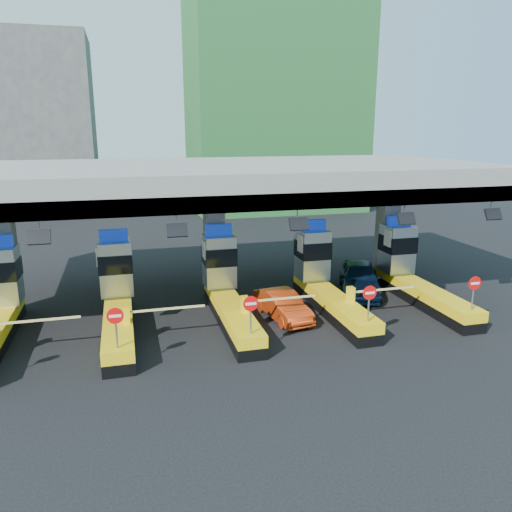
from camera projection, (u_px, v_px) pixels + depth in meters
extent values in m
plane|color=black|center=(227.00, 316.00, 23.91)|extent=(120.00, 120.00, 0.00)
cube|color=slate|center=(213.00, 179.00, 25.17)|extent=(28.00, 12.00, 1.50)
cube|color=#4C4C49|center=(239.00, 203.00, 19.93)|extent=(28.00, 0.60, 0.70)
cube|color=slate|center=(6.00, 259.00, 23.54)|extent=(1.00, 1.00, 5.50)
cube|color=slate|center=(215.00, 247.00, 26.04)|extent=(1.00, 1.00, 5.50)
cube|color=slate|center=(387.00, 236.00, 28.54)|extent=(1.00, 1.00, 5.50)
cylinder|color=slate|center=(39.00, 227.00, 18.21)|extent=(0.06, 0.06, 0.50)
cube|color=black|center=(39.00, 237.00, 18.11)|extent=(0.80, 0.38, 0.54)
cylinder|color=slate|center=(176.00, 220.00, 19.46)|extent=(0.06, 0.06, 0.50)
cube|color=black|center=(177.00, 230.00, 19.36)|extent=(0.80, 0.38, 0.54)
cylinder|color=slate|center=(297.00, 215.00, 20.71)|extent=(0.06, 0.06, 0.50)
cube|color=black|center=(299.00, 224.00, 20.61)|extent=(0.80, 0.38, 0.54)
cylinder|color=slate|center=(404.00, 210.00, 21.96)|extent=(0.06, 0.06, 0.50)
cube|color=black|center=(406.00, 219.00, 21.86)|extent=(0.80, 0.38, 0.54)
cylinder|color=slate|center=(491.00, 206.00, 23.08)|extent=(0.06, 0.06, 0.50)
cube|color=black|center=(493.00, 214.00, 22.98)|extent=(0.80, 0.38, 0.54)
cube|color=#9EA3A8|center=(1.00, 275.00, 22.53)|extent=(1.50, 1.50, 2.60)
cube|color=black|center=(1.00, 269.00, 22.43)|extent=(1.56, 1.56, 0.90)
cube|color=white|center=(38.00, 320.00, 19.49)|extent=(3.20, 0.08, 0.08)
cube|color=black|center=(119.00, 330.00, 21.67)|extent=(1.20, 8.00, 0.50)
cube|color=#E5B70C|center=(118.00, 319.00, 21.54)|extent=(1.20, 8.00, 0.50)
cube|color=#9EA3A8|center=(116.00, 267.00, 23.78)|extent=(1.50, 1.50, 2.60)
cube|color=black|center=(116.00, 262.00, 23.68)|extent=(1.56, 1.56, 0.90)
cube|color=#0C2DBF|center=(114.00, 235.00, 23.38)|extent=(1.30, 0.35, 0.55)
cube|color=white|center=(97.00, 256.00, 23.12)|extent=(0.06, 0.70, 0.90)
cylinder|color=slate|center=(116.00, 331.00, 17.95)|extent=(0.07, 0.07, 1.30)
cylinder|color=red|center=(115.00, 316.00, 17.77)|extent=(0.60, 0.04, 0.60)
cube|color=white|center=(115.00, 316.00, 17.75)|extent=(0.42, 0.02, 0.10)
cube|color=#E5B70C|center=(126.00, 315.00, 20.36)|extent=(0.30, 0.35, 0.70)
cube|color=white|center=(167.00, 309.00, 20.74)|extent=(3.20, 0.08, 0.08)
cube|color=black|center=(231.00, 319.00, 22.91)|extent=(1.20, 8.00, 0.50)
cube|color=#E5B70C|center=(231.00, 308.00, 22.79)|extent=(1.20, 8.00, 0.50)
cube|color=#9EA3A8|center=(219.00, 261.00, 25.03)|extent=(1.50, 1.50, 2.60)
cube|color=black|center=(219.00, 255.00, 24.93)|extent=(1.56, 1.56, 0.90)
cube|color=#0C2DBF|center=(218.00, 230.00, 24.63)|extent=(1.30, 0.35, 0.55)
cube|color=white|center=(204.00, 249.00, 24.37)|extent=(0.06, 0.70, 0.90)
cylinder|color=slate|center=(251.00, 318.00, 19.20)|extent=(0.07, 0.07, 1.30)
cylinder|color=red|center=(251.00, 304.00, 19.02)|extent=(0.60, 0.04, 0.60)
cube|color=white|center=(251.00, 304.00, 19.00)|extent=(0.42, 0.02, 0.10)
cube|color=#E5B70C|center=(245.00, 304.00, 21.61)|extent=(0.30, 0.35, 0.70)
cube|color=white|center=(281.00, 299.00, 21.99)|extent=(3.20, 0.08, 0.08)
cube|color=black|center=(332.00, 309.00, 24.16)|extent=(1.20, 8.00, 0.50)
cube|color=#E5B70C|center=(333.00, 299.00, 24.04)|extent=(1.20, 8.00, 0.50)
cube|color=#9EA3A8|center=(312.00, 254.00, 26.28)|extent=(1.50, 1.50, 2.60)
cube|color=black|center=(313.00, 249.00, 26.18)|extent=(1.56, 1.56, 0.90)
cube|color=#0C2DBF|center=(313.00, 225.00, 25.88)|extent=(1.30, 0.35, 0.55)
cube|color=white|center=(300.00, 243.00, 25.62)|extent=(0.06, 0.70, 0.90)
cylinder|color=slate|center=(369.00, 306.00, 20.45)|extent=(0.07, 0.07, 1.30)
cylinder|color=red|center=(370.00, 293.00, 20.27)|extent=(0.60, 0.04, 0.60)
cube|color=white|center=(370.00, 293.00, 20.25)|extent=(0.42, 0.02, 0.10)
cube|color=#E5B70C|center=(351.00, 294.00, 22.86)|extent=(0.30, 0.35, 0.70)
cube|color=white|center=(383.00, 289.00, 23.24)|extent=(3.20, 0.08, 0.08)
cube|color=black|center=(423.00, 300.00, 25.41)|extent=(1.20, 8.00, 0.50)
cube|color=#E5B70C|center=(424.00, 291.00, 25.29)|extent=(1.20, 8.00, 0.50)
cube|color=#9EA3A8|center=(397.00, 249.00, 27.53)|extent=(1.50, 1.50, 2.60)
cube|color=black|center=(398.00, 243.00, 27.43)|extent=(1.56, 1.56, 0.90)
cube|color=#0C2DBF|center=(399.00, 220.00, 27.13)|extent=(1.30, 0.35, 0.55)
cube|color=white|center=(388.00, 238.00, 26.87)|extent=(0.06, 0.70, 0.90)
cylinder|color=slate|center=(473.00, 296.00, 21.70)|extent=(0.07, 0.07, 1.30)
cylinder|color=red|center=(475.00, 283.00, 21.52)|extent=(0.60, 0.04, 0.60)
cube|color=white|center=(475.00, 283.00, 21.50)|extent=(0.42, 0.02, 0.10)
cube|color=#E5B70C|center=(445.00, 286.00, 24.11)|extent=(0.30, 0.35, 0.70)
cube|color=white|center=(475.00, 281.00, 24.49)|extent=(3.20, 0.08, 0.08)
cube|color=#1E5926|center=(274.00, 78.00, 53.39)|extent=(18.00, 12.00, 28.00)
cube|color=#4C4C49|center=(24.00, 126.00, 51.87)|extent=(14.00, 10.00, 18.00)
imported|color=black|center=(360.00, 278.00, 26.99)|extent=(3.85, 5.51, 1.74)
imported|color=#B6320E|center=(283.00, 305.00, 23.49)|extent=(1.98, 4.10, 1.30)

